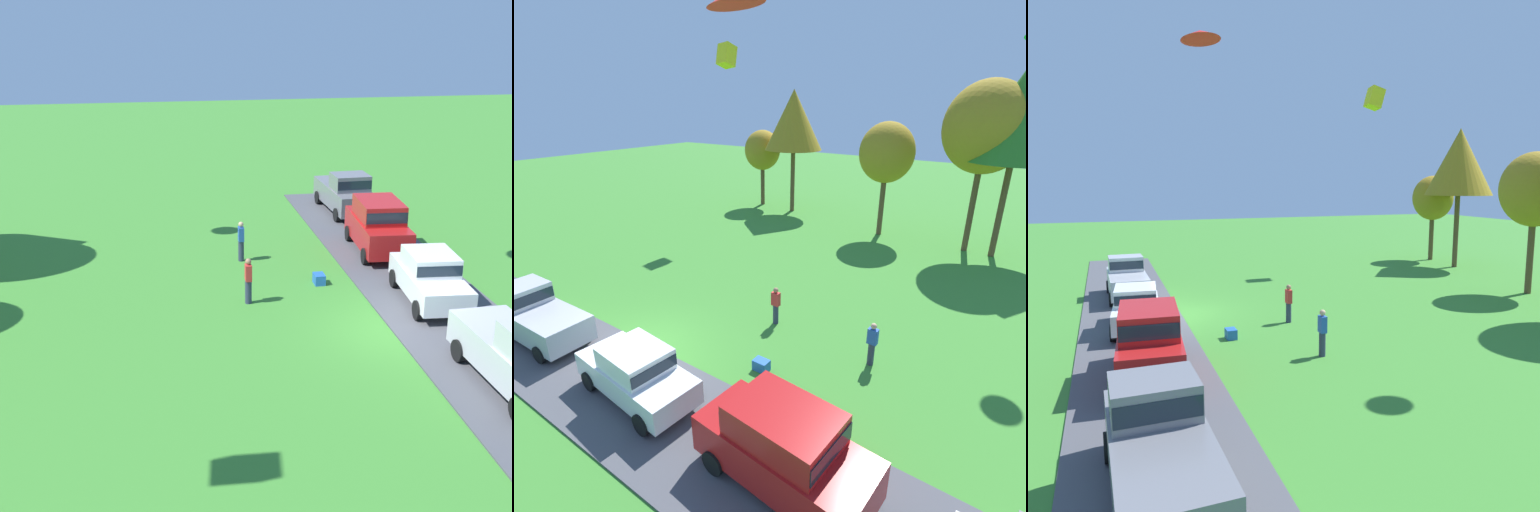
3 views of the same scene
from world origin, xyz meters
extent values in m
plane|color=#3D842D|center=(0.00, 0.00, 0.00)|extent=(120.00, 120.00, 0.00)
cube|color=#4C4C51|center=(0.00, -2.21, 0.03)|extent=(36.00, 4.40, 0.06)
cylinder|color=black|center=(-2.24, -1.25, 0.40)|extent=(0.69, 0.26, 0.68)
cube|color=white|center=(2.23, -2.12, 0.80)|extent=(4.52, 2.13, 0.80)
cube|color=white|center=(2.33, -2.13, 1.55)|extent=(2.12, 1.79, 0.70)
cube|color=#19232D|center=(2.33, -2.13, 1.55)|extent=(2.16, 1.76, 0.38)
cylinder|color=black|center=(0.67, -2.86, 0.40)|extent=(0.70, 0.29, 0.68)
cylinder|color=black|center=(0.80, -1.15, 0.40)|extent=(0.70, 0.29, 0.68)
cylinder|color=black|center=(3.65, -3.08, 0.40)|extent=(0.70, 0.29, 0.68)
cylinder|color=black|center=(3.78, -1.38, 0.40)|extent=(0.70, 0.29, 0.68)
cube|color=red|center=(7.86, -2.06, 0.95)|extent=(4.72, 2.21, 1.10)
cube|color=red|center=(7.86, -2.06, 1.92)|extent=(2.71, 1.93, 0.84)
cube|color=#19232D|center=(7.86, -2.06, 1.92)|extent=(2.76, 1.90, 0.46)
cylinder|color=black|center=(6.24, -2.85, 0.40)|extent=(0.69, 0.29, 0.68)
cylinder|color=black|center=(6.36, -1.05, 0.40)|extent=(0.69, 0.29, 0.68)
cylinder|color=black|center=(9.36, -3.06, 0.40)|extent=(0.69, 0.29, 0.68)
cylinder|color=black|center=(9.48, -1.26, 0.40)|extent=(0.69, 0.29, 0.68)
cube|color=slate|center=(14.18, -2.39, 0.90)|extent=(5.06, 2.05, 1.00)
cube|color=slate|center=(13.38, -2.41, 1.80)|extent=(1.55, 1.80, 0.80)
cube|color=#19232D|center=(13.38, -2.41, 1.80)|extent=(1.58, 1.77, 0.44)
cylinder|color=black|center=(12.50, -3.34, 0.40)|extent=(0.69, 0.26, 0.68)
cylinder|color=black|center=(12.45, -1.54, 0.40)|extent=(0.69, 0.26, 0.68)
cylinder|color=black|center=(15.90, -3.24, 0.40)|extent=(0.69, 0.26, 0.68)
cylinder|color=black|center=(15.85, -1.44, 0.40)|extent=(0.69, 0.26, 0.68)
cylinder|color=#2D334C|center=(3.26, 4.31, 0.44)|extent=(0.24, 0.24, 0.88)
cube|color=red|center=(3.26, 4.31, 1.18)|extent=(0.36, 0.22, 0.60)
sphere|color=#9E7051|center=(3.26, 4.31, 1.60)|extent=(0.22, 0.22, 0.22)
cylinder|color=#2D334C|center=(7.76, 3.93, 0.44)|extent=(0.24, 0.24, 0.88)
cube|color=#2851AD|center=(7.76, 3.93, 1.18)|extent=(0.36, 0.22, 0.60)
sphere|color=tan|center=(7.76, 3.93, 1.60)|extent=(0.22, 0.22, 0.22)
cube|color=blue|center=(4.67, 1.33, 0.20)|extent=(0.56, 0.40, 0.40)
camera|label=1|loc=(-20.19, 7.91, 10.24)|focal=50.00mm
camera|label=2|loc=(11.82, -8.27, 9.09)|focal=28.00mm
camera|label=3|loc=(23.46, -3.21, 6.18)|focal=35.00mm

